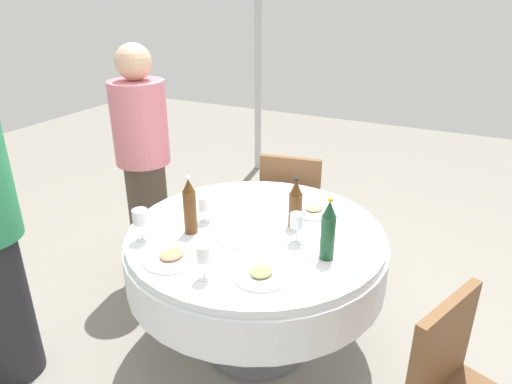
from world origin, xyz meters
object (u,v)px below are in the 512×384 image
object	(u,v)px
wine_glass_south	(140,218)
plate_west	(314,210)
bottle_brown_left	(190,207)
plate_inner	(240,235)
plate_far	(172,257)
bottle_dark_green_east	(328,231)
wine_glass_mid	(203,255)
plate_outer	(261,274)
person_left	(144,165)
chair_front	(292,201)
wine_glass_rear	(204,204)
bottle_brown_right	(295,204)
dining_table	(256,256)
wine_glass_front	(297,221)

from	to	relation	value
wine_glass_south	plate_west	size ratio (longest dim) A/B	0.70
bottle_brown_left	plate_inner	size ratio (longest dim) A/B	1.26
bottle_brown_left	plate_far	world-z (taller)	bottle_brown_left
bottle_dark_green_east	wine_glass_mid	distance (m)	0.56
plate_inner	plate_outer	size ratio (longest dim) A/B	1.01
plate_inner	plate_far	xyz separation A→B (m)	(0.32, -0.17, 0.00)
bottle_dark_green_east	bottle_brown_left	bearing A→B (deg)	-84.16
person_left	plate_far	bearing A→B (deg)	-116.30
plate_west	chair_front	distance (m)	0.66
plate_west	person_left	world-z (taller)	person_left
wine_glass_rear	wine_glass_mid	size ratio (longest dim) A/B	0.88
wine_glass_south	chair_front	bearing A→B (deg)	165.36
bottle_dark_green_east	wine_glass_south	world-z (taller)	bottle_dark_green_east
bottle_dark_green_east	bottle_brown_right	bearing A→B (deg)	-132.47
wine_glass_mid	plate_west	world-z (taller)	wine_glass_mid
wine_glass_mid	plate_inner	world-z (taller)	wine_glass_mid
bottle_dark_green_east	plate_inner	world-z (taller)	bottle_dark_green_east
dining_table	wine_glass_rear	size ratio (longest dim) A/B	9.62
plate_west	person_left	xyz separation A→B (m)	(0.01, -1.15, 0.07)
bottle_dark_green_east	wine_glass_mid	bearing A→B (deg)	-46.89
bottle_brown_right	plate_far	world-z (taller)	bottle_brown_right
wine_glass_front	plate_inner	bearing A→B (deg)	-73.75
wine_glass_south	bottle_brown_right	bearing A→B (deg)	127.40
bottle_dark_green_east	plate_west	xyz separation A→B (m)	(-0.42, -0.21, -0.13)
dining_table	bottle_brown_left	size ratio (longest dim) A/B	4.44
wine_glass_rear	plate_outer	bearing A→B (deg)	55.71
plate_far	person_left	distance (m)	1.05
wine_glass_front	person_left	size ratio (longest dim) A/B	0.10
bottle_brown_left	wine_glass_mid	size ratio (longest dim) A/B	1.91
dining_table	wine_glass_south	xyz separation A→B (m)	(0.33, -0.45, 0.27)
plate_far	plate_west	bearing A→B (deg)	151.29
bottle_dark_green_east	plate_west	size ratio (longest dim) A/B	1.29
wine_glass_rear	chair_front	bearing A→B (deg)	170.91
plate_outer	chair_front	world-z (taller)	chair_front
wine_glass_rear	plate_west	distance (m)	0.60
wine_glass_south	plate_far	distance (m)	0.27
plate_outer	chair_front	size ratio (longest dim) A/B	0.27
person_left	dining_table	bearing A→B (deg)	-90.00
bottle_brown_right	wine_glass_rear	world-z (taller)	bottle_brown_right
plate_far	plate_outer	bearing A→B (deg)	97.46
dining_table	person_left	world-z (taller)	person_left
person_left	chair_front	world-z (taller)	person_left
bottle_brown_right	wine_glass_mid	xyz separation A→B (m)	(0.61, -0.16, -0.01)
wine_glass_rear	plate_inner	bearing A→B (deg)	74.53
wine_glass_rear	wine_glass_south	bearing A→B (deg)	-29.02
person_left	wine_glass_rear	bearing A→B (deg)	-98.83
bottle_brown_right	plate_outer	xyz separation A→B (m)	(0.49, 0.05, -0.11)
chair_front	bottle_brown_left	bearing A→B (deg)	-107.43
wine_glass_mid	plate_outer	size ratio (longest dim) A/B	0.66
plate_outer	wine_glass_south	bearing A→B (deg)	-92.60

